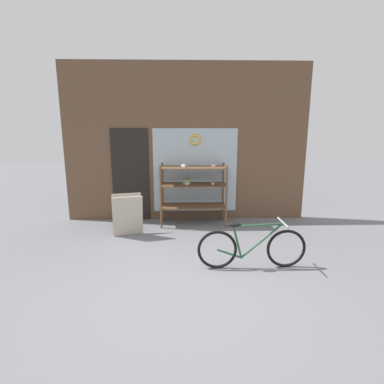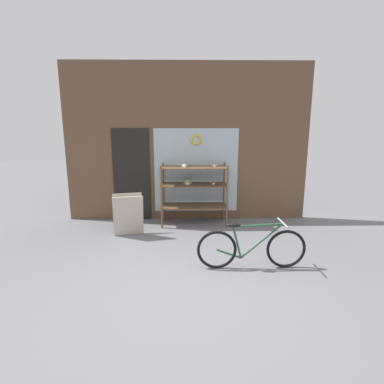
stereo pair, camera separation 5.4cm
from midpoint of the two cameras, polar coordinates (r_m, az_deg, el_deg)
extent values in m
plane|color=slate|center=(4.36, -0.36, -16.80)|extent=(30.00, 30.00, 0.00)
cube|color=brown|center=(6.86, -0.68, 9.23)|extent=(5.49, 0.08, 3.52)
cube|color=#A3B7C1|center=(6.87, 1.01, 4.10)|extent=(1.91, 0.02, 1.90)
cube|color=black|center=(6.98, -11.19, 3.18)|extent=(0.84, 0.03, 2.10)
torus|color=gold|center=(6.79, 1.04, 9.94)|extent=(0.26, 0.06, 0.26)
cylinder|color=brown|center=(6.32, -5.59, -1.05)|extent=(0.04, 0.04, 1.35)
cylinder|color=brown|center=(6.37, 6.94, -1.00)|extent=(0.04, 0.04, 1.35)
cylinder|color=brown|center=(6.86, -5.23, -0.01)|extent=(0.04, 0.04, 1.35)
cylinder|color=brown|center=(6.89, 6.33, 0.03)|extent=(0.04, 0.04, 1.35)
cube|color=brown|center=(6.63, 0.62, -2.64)|extent=(1.43, 0.59, 0.02)
cube|color=brown|center=(6.53, 0.63, 1.42)|extent=(1.43, 0.59, 0.02)
cube|color=brown|center=(6.47, 0.64, 4.74)|extent=(1.43, 0.59, 0.02)
ellipsoid|color=brown|center=(6.55, 4.29, 1.79)|extent=(0.10, 0.08, 0.07)
cube|color=white|center=(6.49, 4.34, 1.57)|extent=(0.05, 0.00, 0.04)
ellipsoid|color=beige|center=(6.31, -1.22, 4.98)|extent=(0.11, 0.09, 0.08)
cube|color=white|center=(6.26, -1.22, 4.73)|extent=(0.05, 0.00, 0.04)
torus|color=pink|center=(6.59, 4.44, 5.06)|extent=(0.15, 0.15, 0.03)
cube|color=white|center=(6.51, 4.51, 4.99)|extent=(0.05, 0.00, 0.04)
cylinder|color=#7A995B|center=(6.55, -0.59, 2.02)|extent=(0.18, 0.18, 0.11)
cube|color=white|center=(6.46, -0.58, 1.55)|extent=(0.05, 0.00, 0.04)
torus|color=black|center=(4.63, 5.09, -10.91)|extent=(0.61, 0.05, 0.61)
torus|color=black|center=(4.86, 17.79, -10.30)|extent=(0.61, 0.05, 0.61)
cylinder|color=#235133|center=(4.70, 13.42, -9.07)|extent=(0.63, 0.04, 0.56)
cylinder|color=#235133|center=(4.60, 12.77, -6.21)|extent=(0.74, 0.04, 0.07)
cylinder|color=#235133|center=(4.63, 8.91, -9.49)|extent=(0.16, 0.03, 0.51)
cylinder|color=#235133|center=(4.68, 7.37, -11.60)|extent=(0.38, 0.04, 0.17)
ellipsoid|color=black|center=(4.52, 8.20, -6.22)|extent=(0.22, 0.09, 0.06)
cylinder|color=#B2B2B7|center=(4.70, 17.20, -5.58)|extent=(0.03, 0.46, 0.02)
cube|color=#B2A893|center=(6.00, -11.78, -4.52)|extent=(0.61, 0.33, 0.82)
cube|color=#B2A893|center=(6.17, -11.86, -4.05)|extent=(0.61, 0.33, 0.82)
camera|label=1|loc=(0.03, -89.69, 0.07)|focal=28.00mm
camera|label=2|loc=(0.03, 90.31, -0.07)|focal=28.00mm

